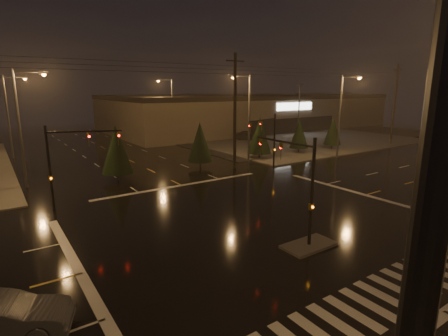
{
  "coord_description": "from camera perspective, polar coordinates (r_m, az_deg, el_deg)",
  "views": [
    {
      "loc": [
        -13.77,
        -15.99,
        8.41
      ],
      "look_at": [
        -0.36,
        3.74,
        3.0
      ],
      "focal_mm": 28.0,
      "sensor_mm": 36.0,
      "label": 1
    }
  ],
  "objects": [
    {
      "name": "ground",
      "position": [
        22.72,
        6.13,
        -9.03
      ],
      "size": [
        140.0,
        140.0,
        0.0
      ],
      "primitive_type": "plane",
      "color": "black",
      "rests_on": "ground"
    },
    {
      "name": "sidewalk_ne",
      "position": [
        64.04,
        9.33,
        5.12
      ],
      "size": [
        36.0,
        36.0,
        0.12
      ],
      "primitive_type": "cube",
      "color": "#44423D",
      "rests_on": "ground"
    },
    {
      "name": "median_island",
      "position": [
        20.07,
        13.69,
        -12.15
      ],
      "size": [
        3.0,
        1.6,
        0.15
      ],
      "primitive_type": "cube",
      "color": "#44423D",
      "rests_on": "ground"
    },
    {
      "name": "crosswalk",
      "position": [
        17.58,
        26.35,
        -17.23
      ],
      "size": [
        15.0,
        2.6,
        0.01
      ],
      "primitive_type": "cube",
      "color": "beige",
      "rests_on": "ground"
    },
    {
      "name": "stop_bar_near",
      "position": [
        16.89,
        32.56,
        -19.27
      ],
      "size": [
        16.0,
        0.5,
        0.01
      ],
      "primitive_type": "cube",
      "color": "beige",
      "rests_on": "ground"
    },
    {
      "name": "stop_bar_far",
      "position": [
        31.45,
        -6.93,
        -2.82
      ],
      "size": [
        16.0,
        0.5,
        0.01
      ],
      "primitive_type": "cube",
      "color": "beige",
      "rests_on": "ground"
    },
    {
      "name": "parking_lot",
      "position": [
        66.21,
        13.69,
        5.16
      ],
      "size": [
        50.0,
        24.0,
        0.08
      ],
      "primitive_type": "cube",
      "color": "black",
      "rests_on": "ground"
    },
    {
      "name": "retail_building",
      "position": [
        79.0,
        4.04,
        9.43
      ],
      "size": [
        60.2,
        28.3,
        7.2
      ],
      "color": "brown",
      "rests_on": "ground"
    },
    {
      "name": "signal_mast_median",
      "position": [
        19.45,
        12.24,
        -1.38
      ],
      "size": [
        0.25,
        4.59,
        6.0
      ],
      "color": "black",
      "rests_on": "ground"
    },
    {
      "name": "signal_mast_ne",
      "position": [
        35.29,
        7.45,
        5.15
      ],
      "size": [
        4.84,
        1.86,
        6.0
      ],
      "color": "black",
      "rests_on": "ground"
    },
    {
      "name": "signal_mast_nw",
      "position": [
        26.88,
        -24.54,
        1.72
      ],
      "size": [
        4.84,
        1.86,
        6.0
      ],
      "color": "black",
      "rests_on": "ground"
    },
    {
      "name": "streetlight_1",
      "position": [
        34.19,
        -29.99,
        6.71
      ],
      "size": [
        2.77,
        0.32,
        10.0
      ],
      "color": "#38383A",
      "rests_on": "ground"
    },
    {
      "name": "streetlight_2",
      "position": [
        50.13,
        -31.53,
        7.94
      ],
      "size": [
        2.77,
        0.32,
        10.0
      ],
      "color": "#38383A",
      "rests_on": "ground"
    },
    {
      "name": "streetlight_3",
      "position": [
        40.66,
        3.79,
        9.08
      ],
      "size": [
        2.77,
        0.32,
        10.0
      ],
      "color": "#38383A",
      "rests_on": "ground"
    },
    {
      "name": "streetlight_4",
      "position": [
        57.73,
        -8.69,
        10.05
      ],
      "size": [
        2.77,
        0.32,
        10.0
      ],
      "color": "#38383A",
      "rests_on": "ground"
    },
    {
      "name": "streetlight_6",
      "position": [
        45.0,
        18.76,
        8.79
      ],
      "size": [
        0.32,
        2.77,
        10.0
      ],
      "color": "#38383A",
      "rests_on": "ground"
    },
    {
      "name": "utility_pole_1",
      "position": [
        37.13,
        1.79,
        9.25
      ],
      "size": [
        2.2,
        0.32,
        12.0
      ],
      "color": "black",
      "rests_on": "ground"
    },
    {
      "name": "utility_pole_2",
      "position": [
        59.87,
        26.06,
        9.33
      ],
      "size": [
        2.2,
        0.32,
        12.0
      ],
      "color": "black",
      "rests_on": "ground"
    },
    {
      "name": "conifer_0",
      "position": [
        43.01,
        5.84,
        5.41
      ],
      "size": [
        2.87,
        2.87,
        5.18
      ],
      "color": "black",
      "rests_on": "ground"
    },
    {
      "name": "conifer_1",
      "position": [
        47.8,
        12.19,
        5.57
      ],
      "size": [
        2.49,
        2.49,
        4.6
      ],
      "color": "black",
      "rests_on": "ground"
    },
    {
      "name": "conifer_2",
      "position": [
        51.95,
        17.33,
        5.79
      ],
      "size": [
        2.44,
        2.44,
        4.51
      ],
      "color": "black",
      "rests_on": "ground"
    },
    {
      "name": "conifer_3",
      "position": [
        33.92,
        -17.14,
        2.93
      ],
      "size": [
        2.87,
        2.87,
        5.18
      ],
      "color": "black",
      "rests_on": "ground"
    },
    {
      "name": "conifer_4",
      "position": [
        37.87,
        -3.93,
        4.27
      ],
      "size": [
        2.73,
        2.73,
        4.96
      ],
      "color": "black",
      "rests_on": "ground"
    },
    {
      "name": "car_parked",
      "position": [
        58.46,
        4.12,
        5.3
      ],
      "size": [
        4.05,
        5.26,
        1.67
      ],
      "primitive_type": "imported",
      "rotation": [
        0.0,
        0.0,
        0.49
      ],
      "color": "black",
      "rests_on": "ground"
    },
    {
      "name": "car_crossing",
      "position": [
        15.06,
        -32.72,
        -20.02
      ],
      "size": [
        4.82,
        3.1,
        1.5
      ],
      "primitive_type": "imported",
      "rotation": [
        0.0,
        0.0,
        1.21
      ],
      "color": "#515358",
      "rests_on": "ground"
    }
  ]
}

